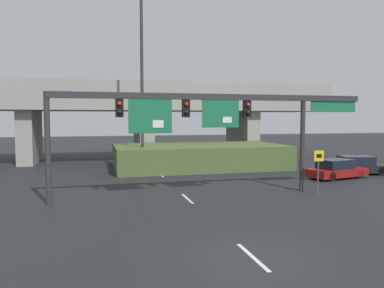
{
  "coord_description": "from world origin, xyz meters",
  "views": [
    {
      "loc": [
        -4.61,
        -10.62,
        4.31
      ],
      "look_at": [
        0.0,
        7.53,
        2.99
      ],
      "focal_mm": 35.0,
      "sensor_mm": 36.0,
      "label": 1
    }
  ],
  "objects_px": {
    "speed_limit_sign": "(318,165)",
    "parked_sedan_near_right": "(336,169)",
    "highway_light_pole_near": "(142,58)",
    "parked_sedan_mid_right": "(357,166)",
    "signal_gantry": "(206,113)"
  },
  "relations": [
    {
      "from": "signal_gantry",
      "to": "parked_sedan_near_right",
      "type": "height_order",
      "value": "signal_gantry"
    },
    {
      "from": "signal_gantry",
      "to": "highway_light_pole_near",
      "type": "bearing_deg",
      "value": 102.76
    },
    {
      "from": "speed_limit_sign",
      "to": "parked_sedan_near_right",
      "type": "height_order",
      "value": "speed_limit_sign"
    },
    {
      "from": "signal_gantry",
      "to": "parked_sedan_mid_right",
      "type": "bearing_deg",
      "value": 20.25
    },
    {
      "from": "highway_light_pole_near",
      "to": "parked_sedan_near_right",
      "type": "xyz_separation_m",
      "value": [
        13.02,
        -6.43,
        -8.28
      ]
    },
    {
      "from": "signal_gantry",
      "to": "speed_limit_sign",
      "type": "relative_size",
      "value": 6.94
    },
    {
      "from": "signal_gantry",
      "to": "parked_sedan_mid_right",
      "type": "xyz_separation_m",
      "value": [
        13.56,
        5.0,
        -3.95
      ]
    },
    {
      "from": "speed_limit_sign",
      "to": "highway_light_pole_near",
      "type": "relative_size",
      "value": 0.15
    },
    {
      "from": "signal_gantry",
      "to": "parked_sedan_near_right",
      "type": "xyz_separation_m",
      "value": [
        10.75,
        3.61,
        -3.96
      ]
    },
    {
      "from": "signal_gantry",
      "to": "highway_light_pole_near",
      "type": "xyz_separation_m",
      "value": [
        -2.27,
        10.04,
        4.33
      ]
    },
    {
      "from": "highway_light_pole_near",
      "to": "parked_sedan_near_right",
      "type": "distance_m",
      "value": 16.72
    },
    {
      "from": "parked_sedan_near_right",
      "to": "parked_sedan_mid_right",
      "type": "xyz_separation_m",
      "value": [
        2.82,
        1.39,
        0.01
      ]
    },
    {
      "from": "speed_limit_sign",
      "to": "parked_sedan_mid_right",
      "type": "bearing_deg",
      "value": 39.88
    },
    {
      "from": "highway_light_pole_near",
      "to": "parked_sedan_mid_right",
      "type": "bearing_deg",
      "value": -17.64
    },
    {
      "from": "speed_limit_sign",
      "to": "highway_light_pole_near",
      "type": "distance_m",
      "value": 15.8
    }
  ]
}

